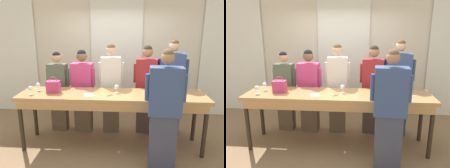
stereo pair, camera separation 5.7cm
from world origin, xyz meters
TOP-DOWN VIEW (x-y plane):
  - ground_plane at (0.00, 0.00)m, footprint 18.00×18.00m
  - wall_back at (0.00, 1.66)m, footprint 12.00×0.06m
  - curtain_panel_left at (-2.54, 1.59)m, footprint 1.19×0.03m
  - curtain_panel_center at (0.00, 1.59)m, footprint 1.19×0.03m
  - tasting_bar at (0.00, -0.02)m, footprint 3.17×0.71m
  - wine_bottle at (1.10, 0.28)m, footprint 0.08×0.08m
  - handbag at (-1.01, 0.00)m, footprint 0.22×0.15m
  - wine_glass_front_left at (1.00, -0.25)m, footprint 0.08×0.08m
  - wine_glass_front_mid at (-1.36, -0.13)m, footprint 0.08×0.08m
  - wine_glass_front_right at (1.14, 0.21)m, footprint 0.08×0.08m
  - wine_glass_center_left at (0.08, 0.05)m, footprint 0.08×0.08m
  - wine_glass_center_mid at (-1.32, 0.09)m, footprint 0.08×0.08m
  - wine_glass_center_right at (-1.15, 0.27)m, footprint 0.08×0.08m
  - napkin at (-0.37, -0.12)m, footprint 0.20×0.20m
  - pen at (-0.02, -0.12)m, footprint 0.09×0.10m
  - guest_olive_jacket at (-1.11, 0.56)m, footprint 0.48×0.24m
  - guest_pink_top at (-0.62, 0.56)m, footprint 0.52×0.28m
  - guest_cream_sweater at (-0.05, 0.56)m, footprint 0.50×0.24m
  - guest_striped_shirt at (0.63, 0.56)m, footprint 0.51×0.27m
  - guest_navy_coat at (1.12, 0.56)m, footprint 0.57×0.36m
  - host_pouring at (0.79, -0.62)m, footprint 0.57×0.26m

SIDE VIEW (x-z plane):
  - ground_plane at x=0.00m, z-range 0.00..0.00m
  - guest_olive_jacket at x=-1.11m, z-range 0.03..1.65m
  - guest_pink_top at x=-0.62m, z-range 0.02..1.69m
  - tasting_bar at x=0.00m, z-range 0.40..1.38m
  - guest_striped_shirt at x=0.63m, z-range 0.03..1.79m
  - host_pouring at x=0.79m, z-range 0.01..1.82m
  - guest_cream_sweater at x=-0.05m, z-range 0.03..1.81m
  - guest_navy_coat at x=1.12m, z-range 0.01..1.86m
  - napkin at x=-0.37m, z-range 0.98..0.98m
  - pen at x=-0.02m, z-range 0.98..0.99m
  - wine_glass_center_mid at x=-1.32m, z-range 1.01..1.15m
  - wine_glass_center_right at x=-1.15m, z-range 1.01..1.15m
  - wine_glass_front_left at x=1.00m, z-range 1.01..1.15m
  - wine_glass_front_mid at x=-1.36m, z-range 1.01..1.15m
  - wine_glass_front_right at x=1.14m, z-range 1.01..1.15m
  - wine_glass_center_left at x=0.08m, z-range 1.01..1.15m
  - handbag at x=-1.01m, z-range 0.94..1.23m
  - wine_bottle at x=1.10m, z-range 0.94..1.27m
  - curtain_panel_left at x=-2.54m, z-range 0.00..2.69m
  - curtain_panel_center at x=0.00m, z-range 0.00..2.69m
  - wall_back at x=0.00m, z-range 0.00..2.80m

